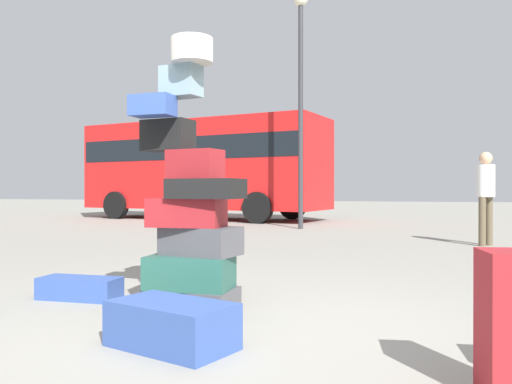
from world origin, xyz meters
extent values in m
plane|color=gray|center=(0.00, 0.00, 0.00)|extent=(80.00, 80.00, 0.00)
cube|color=#4C4C51|center=(-0.34, 0.40, 0.10)|extent=(0.72, 0.47, 0.19)
cube|color=#26594C|center=(-0.33, 0.38, 0.32)|extent=(0.67, 0.43, 0.26)
cube|color=#4C4C51|center=(-0.27, 0.45, 0.56)|extent=(0.65, 0.47, 0.22)
cube|color=maroon|center=(-0.37, 0.41, 0.79)|extent=(0.59, 0.38, 0.22)
cube|color=black|center=(-0.18, 0.34, 0.98)|extent=(0.57, 0.37, 0.15)
cube|color=maroon|center=(-0.34, 0.49, 1.17)|extent=(0.45, 0.32, 0.24)
cube|color=black|center=(-0.60, 0.55, 1.42)|extent=(0.43, 0.30, 0.26)
cube|color=#334F99|center=(-0.62, 0.30, 1.63)|extent=(0.34, 0.21, 0.16)
cube|color=gray|center=(-0.44, 0.45, 1.84)|extent=(0.34, 0.24, 0.25)
cylinder|color=beige|center=(-0.31, 0.37, 2.06)|extent=(0.33, 0.33, 0.19)
cube|color=#334F99|center=(-1.49, 0.60, 0.10)|extent=(0.72, 0.31, 0.19)
cube|color=maroon|center=(1.75, -0.75, 0.34)|extent=(0.25, 0.33, 0.68)
cube|color=#334F99|center=(-0.08, -0.49, 0.14)|extent=(0.86, 0.65, 0.28)
cube|color=black|center=(-0.70, 1.35, 0.12)|extent=(0.57, 0.42, 0.25)
cylinder|color=brown|center=(2.65, 6.48, 0.42)|extent=(0.12, 0.12, 0.84)
cylinder|color=brown|center=(2.52, 6.30, 0.42)|extent=(0.12, 0.12, 0.84)
cylinder|color=white|center=(2.59, 6.39, 1.12)|extent=(0.30, 0.30, 0.56)
sphere|color=tan|center=(2.59, 6.39, 1.51)|extent=(0.22, 0.22, 0.22)
cube|color=red|center=(-5.17, 12.70, 1.75)|extent=(8.45, 4.03, 2.80)
cube|color=black|center=(-5.17, 12.70, 2.24)|extent=(8.29, 4.02, 0.70)
cylinder|color=black|center=(-2.34, 13.41, 0.45)|extent=(0.93, 0.42, 0.90)
cylinder|color=black|center=(-2.82, 10.96, 0.45)|extent=(0.93, 0.42, 0.90)
cylinder|color=black|center=(-7.51, 14.44, 0.45)|extent=(0.93, 0.42, 0.90)
cylinder|color=black|center=(-8.00, 11.98, 0.45)|extent=(0.93, 0.42, 0.90)
cylinder|color=#333338|center=(-1.25, 9.32, 2.77)|extent=(0.12, 0.12, 5.54)
camera|label=1|loc=(1.32, -3.44, 0.97)|focal=36.96mm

